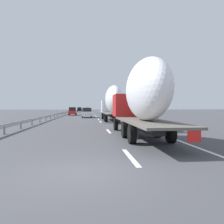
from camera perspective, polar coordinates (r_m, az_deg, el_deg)
ground_plane at (r=46.92m, az=-6.21°, el=-1.19°), size 260.00×260.00×0.00m
lane_stripe_0 at (r=9.25m, az=4.66°, el=-11.27°), size 3.20×0.20×0.01m
lane_stripe_1 at (r=18.78m, az=-0.89°, el=-4.86°), size 3.20×0.20×0.01m
lane_stripe_2 at (r=30.96m, az=-2.94°, el=-2.44°), size 3.20×0.20×0.01m
lane_stripe_3 at (r=36.62m, az=-3.43°, el=-1.87°), size 3.20×0.20×0.01m
lane_stripe_4 at (r=46.03m, az=-3.97°, el=-1.22°), size 3.20×0.20×0.01m
lane_stripe_5 at (r=54.36m, az=-4.29°, el=-0.84°), size 3.20×0.20×0.01m
lane_stripe_6 at (r=70.64m, az=-4.70°, el=-0.35°), size 3.20×0.20×0.01m
lane_stripe_7 at (r=83.55m, az=-4.91°, el=-0.10°), size 3.20×0.20×0.01m
lane_stripe_8 at (r=85.97m, az=-4.95°, el=-0.06°), size 3.20×0.20×0.01m
edge_line_right at (r=52.19m, az=-0.14°, el=-0.93°), size 110.00×0.20×0.01m
truck_lead at (r=32.02m, az=0.18°, el=2.62°), size 13.90×2.55×4.96m
truck_trailing at (r=14.73m, az=7.64°, el=3.94°), size 13.43×2.55×4.89m
car_white_van at (r=43.10m, az=-6.36°, el=-0.15°), size 4.69×1.91×1.86m
car_black_suv at (r=95.95m, az=-8.22°, el=0.64°), size 4.27×1.85×1.91m
car_red_compact at (r=55.57m, az=-9.95°, el=0.19°), size 4.22×1.82×1.96m
car_silver_hatch at (r=86.53m, az=-6.32°, el=0.55°), size 4.09×1.73×1.80m
road_sign at (r=52.93m, az=1.08°, el=1.61°), size 0.10×0.90×3.36m
tree_0 at (r=70.90m, az=2.51°, el=2.78°), size 3.27×3.27×6.13m
tree_1 at (r=85.36m, az=1.23°, el=2.80°), size 2.53×2.53×6.69m
tree_2 at (r=94.18m, az=-0.24°, el=2.70°), size 3.49×3.49×6.86m
guardrail_median at (r=50.27m, az=-13.06°, el=-0.39°), size 94.00×0.10×0.76m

